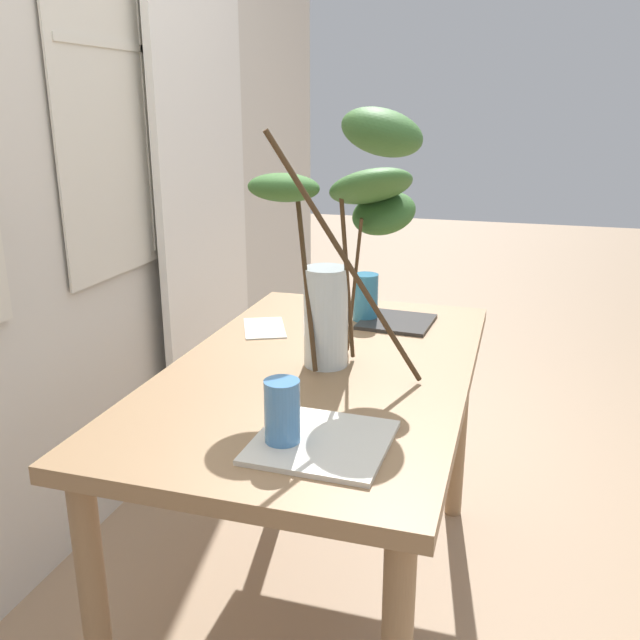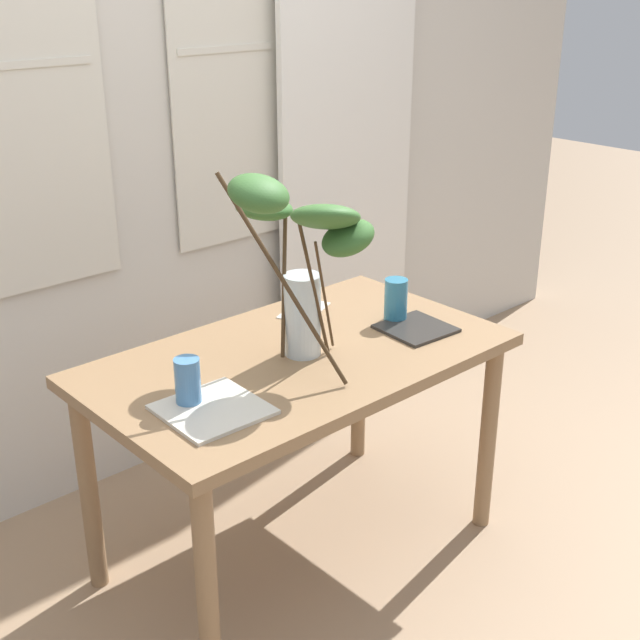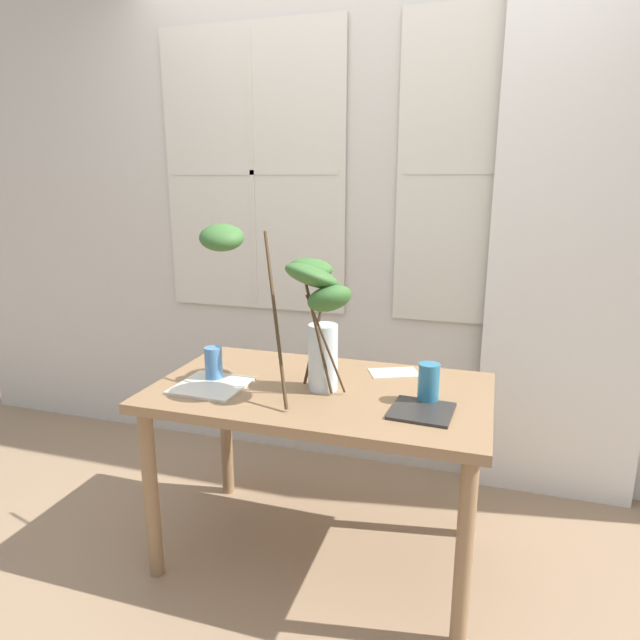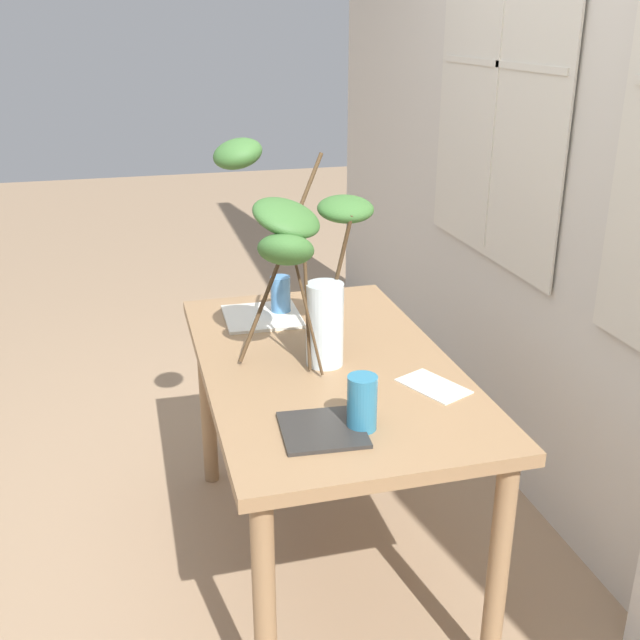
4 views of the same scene
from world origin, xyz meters
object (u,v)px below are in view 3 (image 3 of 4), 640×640
at_px(vase_with_branches, 305,302).
at_px(drinking_glass_blue_left, 214,364).
at_px(dining_table, 321,410).
at_px(plate_square_left, 212,386).
at_px(plate_square_right, 422,411).
at_px(drinking_glass_blue_right, 429,383).

relative_size(vase_with_branches, drinking_glass_blue_left, 4.77).
xyz_separation_m(dining_table, plate_square_left, (-0.40, -0.12, 0.10)).
bearing_deg(plate_square_right, drinking_glass_blue_right, 85.19).
bearing_deg(drinking_glass_blue_right, plate_square_right, -94.81).
height_order(dining_table, plate_square_right, plate_square_right).
height_order(drinking_glass_blue_left, drinking_glass_blue_right, drinking_glass_blue_right).
bearing_deg(vase_with_branches, dining_table, 62.75).
bearing_deg(drinking_glass_blue_left, plate_square_left, -70.00).
distance_m(dining_table, vase_with_branches, 0.45).
bearing_deg(vase_with_branches, plate_square_right, -6.32).
relative_size(dining_table, plate_square_left, 4.94).
height_order(drinking_glass_blue_right, plate_square_right, drinking_glass_blue_right).
xyz_separation_m(vase_with_branches, drinking_glass_blue_left, (-0.39, 0.02, -0.28)).
xyz_separation_m(drinking_glass_blue_right, plate_square_left, (-0.81, -0.10, -0.07)).
relative_size(drinking_glass_blue_left, plate_square_right, 0.65).
relative_size(vase_with_branches, plate_square_left, 2.51).
height_order(dining_table, plate_square_left, plate_square_left).
bearing_deg(plate_square_left, drinking_glass_blue_right, 7.10).
bearing_deg(plate_square_right, plate_square_left, -179.89).
bearing_deg(drinking_glass_blue_right, dining_table, 177.29).
bearing_deg(drinking_glass_blue_right, vase_with_branches, -173.46).
distance_m(vase_with_branches, drinking_glass_blue_right, 0.53).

